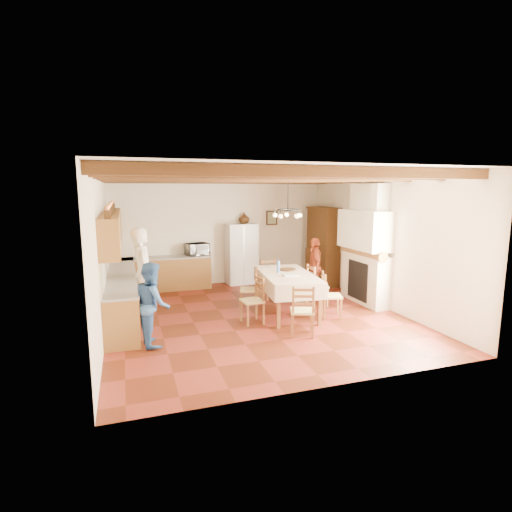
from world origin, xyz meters
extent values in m
cube|color=#4F1C0D|center=(0.00, 0.00, -0.01)|extent=(6.00, 6.50, 0.02)
cube|color=white|center=(0.00, 0.00, 3.01)|extent=(6.00, 6.50, 0.02)
cube|color=beige|center=(0.00, 3.26, 1.50)|extent=(6.00, 0.02, 3.00)
cube|color=beige|center=(0.00, -3.26, 1.50)|extent=(6.00, 0.02, 3.00)
cube|color=beige|center=(-3.01, 0.00, 1.50)|extent=(0.02, 6.50, 3.00)
cube|color=beige|center=(3.01, 0.00, 1.50)|extent=(0.02, 6.50, 3.00)
cube|color=brown|center=(-2.70, 1.05, 0.43)|extent=(0.60, 4.30, 0.86)
cube|color=brown|center=(-1.55, 2.95, 0.43)|extent=(2.30, 0.60, 0.86)
cube|color=gray|center=(-2.70, 1.05, 0.88)|extent=(0.62, 4.30, 0.04)
cube|color=gray|center=(-1.55, 2.95, 0.88)|extent=(2.34, 0.62, 0.04)
cube|color=#EBE8CE|center=(-2.98, 1.05, 1.20)|extent=(0.03, 4.30, 0.60)
cube|color=#EBE8CE|center=(-1.55, 3.23, 1.20)|extent=(2.30, 0.03, 0.60)
cube|color=brown|center=(-2.83, 1.05, 1.85)|extent=(0.35, 4.20, 0.70)
cube|color=black|center=(1.55, 3.23, 1.85)|extent=(0.34, 0.03, 0.42)
cube|color=silver|center=(0.55, 3.11, 0.86)|extent=(0.91, 0.77, 1.72)
cube|color=white|center=(0.70, -0.01, 0.86)|extent=(1.27, 2.14, 0.05)
cube|color=brown|center=(0.18, -0.86, 0.42)|extent=(0.08, 0.08, 0.84)
cube|color=brown|center=(1.01, -0.96, 0.42)|extent=(0.08, 0.08, 0.84)
cube|color=brown|center=(0.39, 0.94, 0.42)|extent=(0.08, 0.08, 0.84)
cube|color=brown|center=(1.23, 0.85, 0.42)|extent=(0.08, 0.08, 0.84)
torus|color=black|center=(0.70, -0.01, 2.25)|extent=(0.47, 0.47, 0.03)
imported|color=white|center=(-2.26, 0.54, 0.96)|extent=(0.50, 0.73, 1.93)
imported|color=#315A98|center=(-2.17, -0.91, 0.73)|extent=(0.61, 0.75, 1.45)
imported|color=#AB4121|center=(1.94, 1.15, 0.74)|extent=(0.59, 0.94, 1.49)
imported|color=silver|center=(-0.72, 2.95, 1.06)|extent=(0.69, 0.57, 0.33)
imported|color=#36240F|center=(0.67, 3.11, 1.88)|extent=(0.37, 0.37, 0.31)
camera|label=1|loc=(-2.56, -7.78, 2.66)|focal=28.00mm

